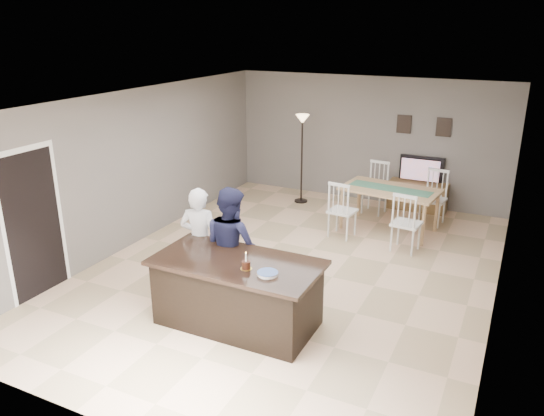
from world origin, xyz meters
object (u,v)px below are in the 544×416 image
at_px(birthday_cake, 246,265).
at_px(dining_table, 390,196).
at_px(tv_console, 418,196).
at_px(man, 231,245).
at_px(kitchen_island, 237,292).
at_px(television, 421,169).
at_px(plate_stack, 268,273).
at_px(woman, 200,241).
at_px(floor_lamp, 302,135).

bearing_deg(birthday_cake, dining_table, 80.56).
bearing_deg(tv_console, man, -107.70).
distance_m(tv_console, dining_table, 1.48).
xyz_separation_m(kitchen_island, birthday_cake, (0.22, -0.15, 0.50)).
bearing_deg(dining_table, kitchen_island, -95.96).
bearing_deg(television, kitchen_island, 77.99).
xyz_separation_m(television, birthday_cake, (-0.98, -5.79, 0.09)).
bearing_deg(kitchen_island, tv_console, 77.84).
relative_size(kitchen_island, plate_stack, 8.46).
distance_m(woman, birthday_cake, 1.34).
xyz_separation_m(woman, plate_stack, (1.44, -0.73, 0.12)).
height_order(kitchen_island, floor_lamp, floor_lamp).
bearing_deg(floor_lamp, tv_console, 13.42).
height_order(dining_table, floor_lamp, floor_lamp).
height_order(man, plate_stack, man).
bearing_deg(dining_table, tv_console, 85.89).
distance_m(kitchen_island, dining_table, 4.27).
relative_size(man, floor_lamp, 0.87).
height_order(plate_stack, dining_table, dining_table).
height_order(television, birthday_cake, television).
distance_m(kitchen_island, woman, 1.12).
bearing_deg(plate_stack, woman, 153.09).
xyz_separation_m(kitchen_island, plate_stack, (0.53, -0.18, 0.47)).
bearing_deg(birthday_cake, tv_console, 80.23).
distance_m(kitchen_island, television, 5.78).
distance_m(man, dining_table, 3.86).
relative_size(kitchen_island, man, 1.29).
xyz_separation_m(television, plate_stack, (-0.67, -5.82, 0.06)).
height_order(kitchen_island, dining_table, dining_table).
bearing_deg(television, tv_console, 90.00).
height_order(kitchen_island, tv_console, kitchen_island).
height_order(woman, man, man).
distance_m(tv_console, man, 5.30).
relative_size(man, plate_stack, 6.56).
bearing_deg(television, birthday_cake, 80.35).
relative_size(television, plate_stack, 3.59).
bearing_deg(kitchen_island, floor_lamp, 103.66).
xyz_separation_m(woman, dining_table, (1.85, 3.61, -0.12)).
relative_size(kitchen_island, dining_table, 1.00).
bearing_deg(woman, kitchen_island, 136.05).
relative_size(birthday_cake, floor_lamp, 0.12).
distance_m(woman, dining_table, 4.06).
height_order(tv_console, television, television).
bearing_deg(tv_console, woman, -112.85).
bearing_deg(man, tv_console, -86.25).
relative_size(kitchen_island, tv_console, 1.79).
bearing_deg(man, floor_lamp, -58.20).
relative_size(plate_stack, floor_lamp, 0.13).
bearing_deg(television, plate_stack, 83.40).
xyz_separation_m(kitchen_island, man, (-0.40, 0.55, 0.38)).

